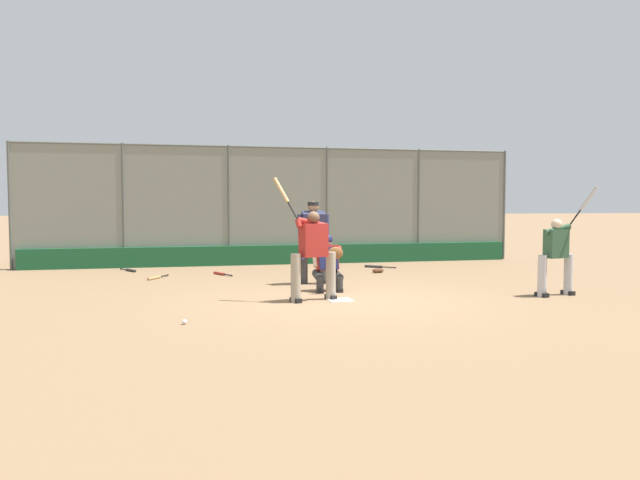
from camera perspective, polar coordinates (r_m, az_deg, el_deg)
The scene contains 15 objects.
ground_plane at distance 11.44m, azimuth 1.83°, elevation -5.54°, with size 160.00×160.00×0.00m, color #846647.
home_plate_marker at distance 11.44m, azimuth 1.83°, elevation -5.51°, with size 0.43×0.43×0.01m, color white.
backstop_fence at distance 18.08m, azimuth -3.78°, elevation 3.45°, with size 14.43×0.08×3.40m.
padding_wall at distance 18.05m, azimuth -3.71°, elevation -1.35°, with size 14.07×0.18×0.56m, color #19512D.
bleachers_beyond at distance 20.06m, azimuth -11.29°, elevation -0.63°, with size 10.05×1.95×1.16m.
batter_at_plate at distance 11.29m, azimuth -0.66°, elevation -1.11°, with size 1.15×0.56×2.24m.
catcher_behind_plate at distance 12.54m, azimuth 0.74°, elevation -2.01°, with size 0.61×0.71×1.15m.
umpire_home at distance 13.66m, azimuth -0.63°, elevation 0.05°, with size 0.74×0.45×1.81m.
batter_on_deck at distance 12.73m, azimuth 20.82°, elevation -1.20°, with size 1.06×0.59×2.10m.
spare_bat_near_backstop at distance 15.57m, azimuth -9.06°, elevation -3.06°, with size 0.42×0.75×0.07m.
spare_bat_by_padding at distance 15.10m, azimuth -14.79°, elevation -3.34°, with size 0.48×0.78×0.07m.
spare_bat_third_base_side at distance 16.91m, azimuth -17.00°, elevation -2.66°, with size 0.47×0.72×0.07m.
spare_bat_first_base_side at distance 17.14m, azimuth 5.15°, elevation -2.44°, with size 0.73×0.61×0.07m.
fielding_glove_on_dirt at distance 15.96m, azimuth 5.31°, elevation -2.80°, with size 0.30×0.23×0.11m.
baseball_loose at distance 9.44m, azimuth -12.29°, elevation -7.32°, with size 0.07×0.07×0.07m, color white.
Camera 1 is at (2.88, 10.92, 1.79)m, focal length 35.00 mm.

